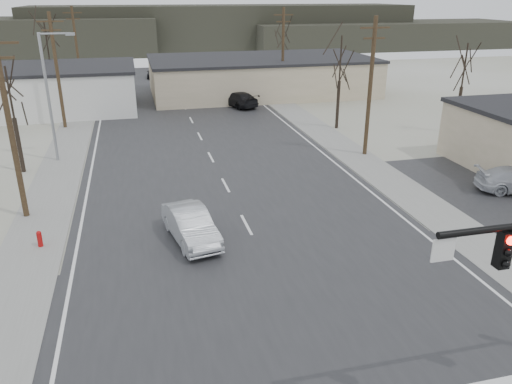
% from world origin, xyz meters
% --- Properties ---
extents(ground, '(140.00, 140.00, 0.00)m').
position_xyz_m(ground, '(0.00, 0.00, 0.00)').
color(ground, beige).
rests_on(ground, ground).
extents(main_road, '(18.00, 110.00, 0.05)m').
position_xyz_m(main_road, '(0.00, 15.00, 0.02)').
color(main_road, '#262629').
rests_on(main_road, ground).
extents(cross_road, '(90.00, 10.00, 0.04)m').
position_xyz_m(cross_road, '(0.00, 0.00, 0.02)').
color(cross_road, '#262629').
rests_on(cross_road, ground).
extents(sidewalk_left, '(3.00, 90.00, 0.06)m').
position_xyz_m(sidewalk_left, '(-10.60, 20.00, 0.03)').
color(sidewalk_left, gray).
rests_on(sidewalk_left, ground).
extents(sidewalk_right, '(3.00, 90.00, 0.06)m').
position_xyz_m(sidewalk_right, '(10.60, 20.00, 0.03)').
color(sidewalk_right, gray).
rests_on(sidewalk_right, ground).
extents(fire_hydrant, '(0.24, 0.24, 0.87)m').
position_xyz_m(fire_hydrant, '(-10.20, 8.00, 0.45)').
color(fire_hydrant, '#A50C0C').
rests_on(fire_hydrant, ground).
extents(building_left_far, '(22.30, 12.30, 4.50)m').
position_xyz_m(building_left_far, '(-16.00, 40.00, 2.26)').
color(building_left_far, silver).
rests_on(building_left_far, ground).
extents(building_right_far, '(26.30, 14.30, 4.30)m').
position_xyz_m(building_right_far, '(10.00, 44.00, 2.15)').
color(building_right_far, '#C2AF94').
rests_on(building_right_far, ground).
extents(upole_left_b, '(2.20, 0.30, 10.00)m').
position_xyz_m(upole_left_b, '(-11.50, 12.00, 5.22)').
color(upole_left_b, '#42351E').
rests_on(upole_left_b, ground).
extents(upole_left_c, '(2.20, 0.30, 10.00)m').
position_xyz_m(upole_left_c, '(-11.50, 32.00, 5.22)').
color(upole_left_c, '#42351E').
rests_on(upole_left_c, ground).
extents(upole_left_d, '(2.20, 0.30, 10.00)m').
position_xyz_m(upole_left_d, '(-11.50, 52.00, 5.22)').
color(upole_left_d, '#42351E').
rests_on(upole_left_d, ground).
extents(upole_right_a, '(2.20, 0.30, 10.00)m').
position_xyz_m(upole_right_a, '(11.50, 18.00, 5.22)').
color(upole_right_a, '#42351E').
rests_on(upole_right_a, ground).
extents(upole_right_b, '(2.20, 0.30, 10.00)m').
position_xyz_m(upole_right_b, '(11.50, 40.00, 5.22)').
color(upole_right_b, '#42351E').
rests_on(upole_right_b, ground).
extents(streetlight_main, '(2.40, 0.25, 9.00)m').
position_xyz_m(streetlight_main, '(-10.80, 22.00, 5.09)').
color(streetlight_main, gray).
rests_on(streetlight_main, ground).
extents(tree_left_near, '(3.30, 3.30, 7.35)m').
position_xyz_m(tree_left_near, '(-13.00, 20.00, 5.23)').
color(tree_left_near, black).
rests_on(tree_left_near, ground).
extents(tree_right_mid, '(3.74, 3.74, 8.33)m').
position_xyz_m(tree_right_mid, '(12.50, 26.00, 5.93)').
color(tree_right_mid, black).
rests_on(tree_right_mid, ground).
extents(tree_left_far, '(3.96, 3.96, 8.82)m').
position_xyz_m(tree_left_far, '(-14.00, 46.00, 6.28)').
color(tree_left_far, black).
rests_on(tree_left_far, ground).
extents(tree_right_far, '(3.52, 3.52, 7.84)m').
position_xyz_m(tree_right_far, '(15.00, 52.00, 5.58)').
color(tree_right_far, black).
rests_on(tree_right_far, ground).
extents(tree_lot, '(3.52, 3.52, 7.84)m').
position_xyz_m(tree_lot, '(22.00, 22.00, 5.58)').
color(tree_lot, black).
rests_on(tree_lot, ground).
extents(hill_center, '(80.00, 18.00, 9.00)m').
position_xyz_m(hill_center, '(15.00, 96.00, 4.50)').
color(hill_center, '#333026').
rests_on(hill_center, ground).
extents(hill_right, '(60.00, 18.00, 5.50)m').
position_xyz_m(hill_right, '(50.00, 90.00, 2.75)').
color(hill_right, '#333026').
rests_on(hill_right, ground).
extents(sedan_crossing, '(2.61, 5.13, 1.61)m').
position_xyz_m(sedan_crossing, '(-3.03, 6.96, 0.85)').
color(sedan_crossing, '#9A9EA4').
rests_on(sedan_crossing, main_road).
extents(car_far_a, '(4.04, 5.86, 1.57)m').
position_xyz_m(car_far_a, '(5.68, 36.99, 0.83)').
color(car_far_a, black).
rests_on(car_far_a, main_road).
extents(car_far_b, '(2.17, 4.49, 1.48)m').
position_xyz_m(car_far_b, '(-2.10, 59.23, 0.78)').
color(car_far_b, black).
rests_on(car_far_b, main_road).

